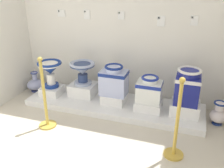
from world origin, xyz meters
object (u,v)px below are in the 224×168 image
plinth_block_broad_patterned (83,89)px  plinth_block_tall_cobalt (185,108)px  antique_toilet_broad_patterned (82,69)px  info_placard_second (87,14)px  decorative_vase_corner (218,114)px  info_placard_fourth (161,21)px  info_placard_fifth (194,20)px  antique_toilet_leftmost (114,80)px  decorative_vase_companion (36,84)px  antique_toilet_tall_cobalt (188,85)px  antique_toilet_rightmost (50,69)px  stanchion_post_near_right (176,132)px  plinth_block_leftmost (114,98)px  plinth_block_squat_floral (148,105)px  antique_toilet_squat_floral (149,89)px  plinth_block_rightmost (52,90)px  stanchion_post_near_left (45,106)px  info_placard_third (121,15)px  info_placard_first (61,13)px

plinth_block_broad_patterned → plinth_block_tall_cobalt: size_ratio=1.01×
plinth_block_broad_patterned → antique_toilet_broad_patterned: antique_toilet_broad_patterned is taller
info_placard_second → decorative_vase_corner: bearing=-10.7°
info_placard_fourth → info_placard_fifth: info_placard_fifth is taller
antique_toilet_leftmost → decorative_vase_companion: (-1.51, 0.16, -0.34)m
antique_toilet_leftmost → info_placard_second: 1.12m
antique_toilet_tall_cobalt → info_placard_fifth: 0.90m
antique_toilet_rightmost → stanchion_post_near_right: bearing=-21.7°
plinth_block_leftmost → antique_toilet_tall_cobalt: antique_toilet_tall_cobalt is taller
antique_toilet_rightmost → decorative_vase_companion: 0.63m
antique_toilet_rightmost → info_placard_second: (0.48, 0.45, 0.81)m
antique_toilet_rightmost → decorative_vase_corner: size_ratio=1.29×
plinth_block_squat_floral → antique_toilet_squat_floral: antique_toilet_squat_floral is taller
antique_toilet_rightmost → antique_toilet_squat_floral: size_ratio=1.11×
antique_toilet_rightmost → decorative_vase_companion: bearing=157.4°
antique_toilet_squat_floral → antique_toilet_broad_patterned: bearing=172.7°
antique_toilet_leftmost → plinth_block_tall_cobalt: antique_toilet_leftmost is taller
antique_toilet_leftmost → info_placard_fourth: (0.57, 0.42, 0.82)m
antique_toilet_squat_floral → info_placard_second: (-1.13, 0.46, 0.92)m
antique_toilet_tall_cobalt → info_placard_second: 1.87m
plinth_block_rightmost → antique_toilet_leftmost: (1.06, 0.03, 0.31)m
antique_toilet_tall_cobalt → info_placard_fourth: (-0.48, 0.43, 0.76)m
antique_toilet_squat_floral → stanchion_post_near_left: (-1.24, -0.73, -0.10)m
info_placard_third → decorative_vase_companion: bearing=-170.1°
plinth_block_leftmost → antique_toilet_squat_floral: antique_toilet_squat_floral is taller
plinth_block_rightmost → stanchion_post_near_right: 2.22m
plinth_block_leftmost → info_placard_first: size_ratio=2.65×
antique_toilet_broad_patterned → info_placard_first: info_placard_first is taller
plinth_block_tall_cobalt → decorative_vase_companion: size_ratio=1.11×
plinth_block_leftmost → info_placard_second: size_ratio=2.40×
plinth_block_squat_floral → stanchion_post_near_left: bearing=-149.6°
info_placard_fifth → decorative_vase_companion: (-2.54, -0.26, -1.20)m
decorative_vase_companion → decorative_vase_corner: bearing=-2.5°
antique_toilet_squat_floral → info_placard_fifth: (0.48, 0.46, 0.91)m
info_placard_second → antique_toilet_tall_cobalt: bearing=-14.9°
antique_toilet_rightmost → antique_toilet_squat_floral: (1.60, -0.01, -0.11)m
decorative_vase_corner → info_placard_first: bearing=171.2°
antique_toilet_tall_cobalt → info_placard_third: bearing=158.0°
antique_toilet_squat_floral → info_placard_third: (-0.57, 0.46, 0.93)m
antique_toilet_broad_patterned → plinth_block_tall_cobalt: 1.65m
plinth_block_broad_patterned → antique_toilet_broad_patterned: size_ratio=1.00×
info_placard_fourth → info_placard_fifth: bearing=-0.0°
plinth_block_leftmost → antique_toilet_leftmost: bearing=0.0°
antique_toilet_rightmost → plinth_block_squat_floral: (1.60, -0.01, -0.37)m
plinth_block_leftmost → decorative_vase_companion: (-1.51, 0.16, -0.04)m
plinth_block_broad_patterned → antique_toilet_tall_cobalt: size_ratio=0.81×
plinth_block_rightmost → info_placard_first: bearing=86.6°
antique_toilet_squat_floral → stanchion_post_near_right: (0.45, -0.81, -0.10)m
plinth_block_rightmost → antique_toilet_rightmost: antique_toilet_rightmost is taller
plinth_block_leftmost → info_placard_fifth: info_placard_fifth is taller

